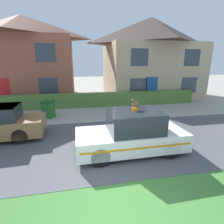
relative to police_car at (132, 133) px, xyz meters
name	(u,v)px	position (x,y,z in m)	size (l,w,h in m)	color
ground_plane	(115,212)	(-1.16, -2.57, -0.72)	(80.00, 80.00, 0.00)	gray
road_strip	(97,143)	(-1.16, 0.95, -0.72)	(28.00, 5.25, 0.01)	#4C4C51
lawn_verge	(116,214)	(-1.16, -2.63, -0.72)	(28.00, 1.91, 0.01)	#3D7533
garden_hedge	(102,99)	(-0.04, 7.25, -0.21)	(14.72, 0.61, 1.02)	#4C7233
police_car	(132,133)	(0.00, 0.00, 0.00)	(3.93, 1.72, 1.66)	black
cat	(135,103)	(0.12, 0.14, 1.07)	(0.27, 0.27, 0.28)	brown
house_left	(26,58)	(-6.15, 11.57, 2.87)	(8.28, 6.83, 7.06)	#93513D
house_right	(150,57)	(5.21, 11.09, 2.98)	(8.61, 7.05, 7.25)	tan
wheelie_bin	(48,109)	(-3.62, 4.99, -0.21)	(0.78, 0.77, 1.02)	#23662D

